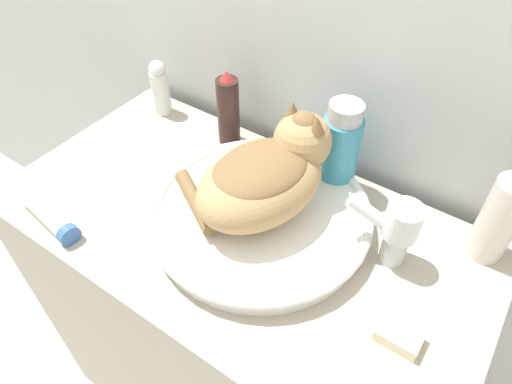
{
  "coord_description": "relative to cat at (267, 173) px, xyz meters",
  "views": [
    {
      "loc": [
        0.36,
        -0.21,
        1.5
      ],
      "look_at": [
        0.04,
        0.26,
        0.94
      ],
      "focal_mm": 32.0,
      "sensor_mm": 36.0,
      "label": 1
    }
  ],
  "objects": [
    {
      "name": "cat",
      "position": [
        0.0,
        0.0,
        0.0
      ],
      "size": [
        0.29,
        0.3,
        0.17
      ],
      "rotation": [
        0.0,
        0.0,
        1.33
      ],
      "color": "tan",
      "rests_on": "sink_basin"
    },
    {
      "name": "sink_basin",
      "position": [
        -0.0,
        -0.02,
        -0.09
      ],
      "size": [
        0.42,
        0.42,
        0.05
      ],
      "color": "white",
      "rests_on": "vanity_counter"
    },
    {
      "name": "deodorant_stick",
      "position": [
        -0.41,
        0.16,
        -0.05
      ],
      "size": [
        0.04,
        0.04,
        0.14
      ],
      "color": "silver",
      "rests_on": "vanity_counter"
    },
    {
      "name": "cream_tube",
      "position": [
        -0.33,
        -0.24,
        -0.1
      ],
      "size": [
        0.16,
        0.06,
        0.04
      ],
      "rotation": [
        0.0,
        0.0,
        -0.14
      ],
      "color": "silver",
      "rests_on": "vanity_counter"
    },
    {
      "name": "mouthwash_bottle",
      "position": [
        0.07,
        0.16,
        -0.02
      ],
      "size": [
        0.08,
        0.08,
        0.2
      ],
      "color": "teal",
      "rests_on": "vanity_counter"
    },
    {
      "name": "hairspray_can_black",
      "position": [
        -0.21,
        0.16,
        -0.04
      ],
      "size": [
        0.05,
        0.05,
        0.18
      ],
      "color": "#331E19",
      "rests_on": "vanity_counter"
    },
    {
      "name": "soap_bar",
      "position": [
        0.31,
        -0.09,
        -0.11
      ],
      "size": [
        0.07,
        0.05,
        0.02
      ],
      "color": "beige",
      "rests_on": "vanity_counter"
    },
    {
      "name": "soap_pump_bottle",
      "position": [
        0.37,
        0.16,
        -0.03
      ],
      "size": [
        0.06,
        0.06,
        0.21
      ],
      "color": "silver",
      "rests_on": "vanity_counter"
    },
    {
      "name": "vanity_counter",
      "position": [
        -0.04,
        -0.04,
        -0.54
      ],
      "size": [
        0.95,
        0.5,
        0.84
      ],
      "color": "#B2A893",
      "rests_on": "ground_plane"
    },
    {
      "name": "faucet",
      "position": [
        0.23,
        0.05,
        -0.04
      ],
      "size": [
        0.13,
        0.07,
        0.13
      ],
      "rotation": [
        0.0,
        0.0,
        -2.88
      ],
      "color": "silver",
      "rests_on": "vanity_counter"
    }
  ]
}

